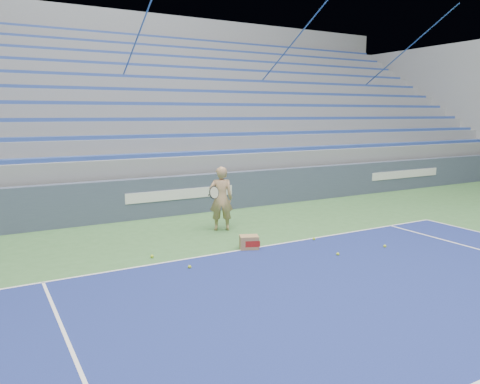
% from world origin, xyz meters
% --- Properties ---
extents(sponsor_barrier, '(30.00, 0.32, 1.10)m').
position_xyz_m(sponsor_barrier, '(0.00, 15.88, 0.55)').
color(sponsor_barrier, '#3F4A61').
rests_on(sponsor_barrier, ground).
extents(bleachers, '(31.00, 9.15, 7.30)m').
position_xyz_m(bleachers, '(0.00, 21.60, 2.36)').
color(bleachers, gray).
rests_on(bleachers, ground).
extents(tennis_player, '(0.94, 0.90, 1.57)m').
position_xyz_m(tennis_player, '(0.18, 13.65, 0.79)').
color(tennis_player, tan).
rests_on(tennis_player, ground).
extents(ball_box, '(0.47, 0.43, 0.29)m').
position_xyz_m(ball_box, '(-0.06, 11.90, 0.15)').
color(ball_box, '#A17D4E').
rests_on(ball_box, ground).
extents(tennis_ball_0, '(0.07, 0.07, 0.07)m').
position_xyz_m(tennis_ball_0, '(2.52, 10.56, 0.03)').
color(tennis_ball_0, '#B1CF2A').
rests_on(tennis_ball_0, ground).
extents(tennis_ball_1, '(0.07, 0.07, 0.07)m').
position_xyz_m(tennis_ball_1, '(-1.66, 11.35, 0.03)').
color(tennis_ball_1, '#B1CF2A').
rests_on(tennis_ball_1, ground).
extents(tennis_ball_2, '(0.07, 0.07, 0.07)m').
position_xyz_m(tennis_ball_2, '(-2.05, 12.32, 0.03)').
color(tennis_ball_2, '#B1CF2A').
rests_on(tennis_ball_2, ground).
extents(tennis_ball_3, '(0.07, 0.07, 0.07)m').
position_xyz_m(tennis_ball_3, '(1.56, 11.76, 0.03)').
color(tennis_ball_3, '#B1CF2A').
rests_on(tennis_ball_3, ground).
extents(tennis_ball_4, '(0.07, 0.07, 0.07)m').
position_xyz_m(tennis_ball_4, '(1.26, 10.62, 0.03)').
color(tennis_ball_4, '#B1CF2A').
rests_on(tennis_ball_4, ground).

